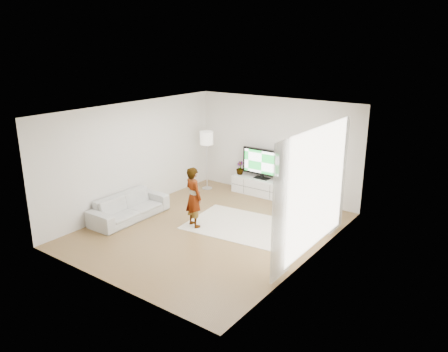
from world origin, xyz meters
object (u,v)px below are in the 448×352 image
Objects in this scene: television at (262,163)px; rug at (241,225)px; player at (194,197)px; floor_lamp at (207,141)px; sofa at (129,207)px; media_console at (261,187)px.

rug is at bearing -70.52° from television.
player is (-0.13, -2.88, -0.22)m from television.
player is at bearing -58.17° from floor_lamp.
rug is 1.72× the size of player.
television is 2.52m from rug.
sofa is (-1.61, -0.58, -0.44)m from player.
sofa is (-2.51, -1.26, 0.30)m from rug.
television reaches higher than sofa.
media_console is at bearing 109.71° from rug.
rug is at bearing -35.57° from floor_lamp.
media_console is 0.69× the size of rug.
television is 1.76m from floor_lamp.
television is 3.92m from sofa.
floor_lamp is (-1.48, 2.38, 0.73)m from player.
sofa reaches higher than rug.
rug is 2.82m from sofa.
sofa reaches higher than media_console.
player reaches higher than media_console.
sofa is 1.19× the size of floor_lamp.
player is at bearing -143.20° from rug.
player is at bearing -92.55° from media_console.
floor_lamp is (-1.60, -0.47, 1.23)m from media_console.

